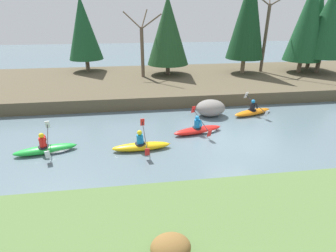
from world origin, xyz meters
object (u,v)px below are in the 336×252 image
Objects in this scene: kayaker_trailing at (142,145)px; boulder_midstream at (211,108)px; kayaker_far_back at (48,149)px; kayaker_lead at (253,111)px; kayaker_middle at (200,129)px.

kayaker_trailing is 5.85m from boulder_midstream.
kayaker_trailing is 1.00× the size of kayaker_far_back.
kayaker_lead is at bearing 4.10° from kayaker_far_back.
kayaker_trailing is at bearing -139.23° from boulder_midstream.
kayaker_lead is at bearing 24.01° from kayaker_trailing.
kayaker_middle is (-3.97, -2.15, -0.02)m from kayaker_lead.
kayaker_far_back is 9.38m from boulder_midstream.
kayaker_middle reaches higher than boulder_midstream.
kayaker_lead is 0.99× the size of kayaker_trailing.
kayaker_far_back is (-7.42, -1.13, 0.00)m from kayaker_middle.
boulder_midstream is at bearing 158.48° from kayaker_lead.
kayaker_middle is 1.55× the size of boulder_midstream.
kayaker_middle is 7.51m from kayaker_far_back.
kayaker_trailing is 4.29m from kayaker_far_back.
kayaker_far_back reaches higher than boulder_midstream.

